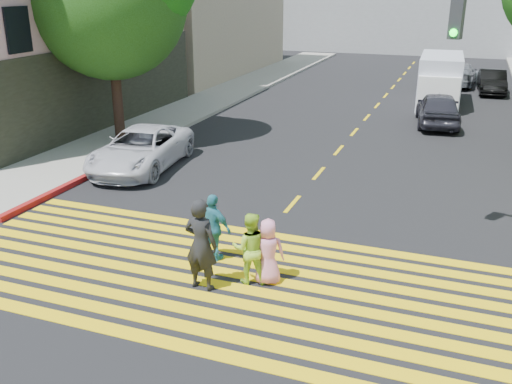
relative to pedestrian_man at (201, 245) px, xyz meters
The scene contains 14 objects.
ground 1.31m from the pedestrian_man, 65.02° to the right, with size 120.00×120.00×0.00m, color black.
sidewalk_left 22.74m from the pedestrian_man, 110.98° to the left, with size 3.00×40.00×0.15m, color gray.
curb_red 8.41m from the pedestrian_man, 141.40° to the left, with size 0.20×8.00×0.16m, color maroon.
crosswalk 1.15m from the pedestrian_man, 53.47° to the left, with size 13.40×5.30×0.01m.
lane_line 21.74m from the pedestrian_man, 89.04° to the left, with size 0.12×34.40×0.01m.
pedestrian_man is the anchor object (origin of this frame).
pedestrian_woman 1.04m from the pedestrian_man, 34.54° to the left, with size 0.76×0.59×1.56m, color #A8DC38.
pedestrian_child 1.41m from the pedestrian_man, 29.83° to the left, with size 0.70×0.45×1.43m, color pink.
pedestrian_extra 1.30m from the pedestrian_man, 103.29° to the left, with size 0.92×0.38×1.58m, color teal.
white_sedan 8.62m from the pedestrian_man, 129.28° to the left, with size 2.26×4.91×1.37m, color silver.
dark_car_near 17.13m from the pedestrian_man, 78.03° to the left, with size 1.76×4.37×1.49m, color #23232C.
silver_car 28.45m from the pedestrian_man, 81.79° to the left, with size 1.95×4.80×1.39m, color #8F939E.
dark_car_parked 26.72m from the pedestrian_man, 77.19° to the left, with size 1.40×4.02×1.33m, color black.
white_van 21.56m from the pedestrian_man, 81.24° to the left, with size 2.25×5.46×2.54m.
Camera 1 is at (4.33, -8.63, 5.95)m, focal length 40.00 mm.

